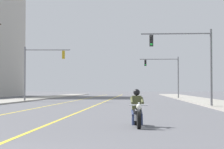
# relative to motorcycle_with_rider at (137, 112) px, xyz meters

# --- Properties ---
(lane_stripe_center) EXTENTS (0.16, 100.00, 0.01)m
(lane_stripe_center) POSITION_rel_motorcycle_with_rider_xyz_m (-3.66, 36.80, -0.58)
(lane_stripe_center) COLOR yellow
(lane_stripe_center) RESTS_ON ground
(lane_stripe_left) EXTENTS (0.16, 100.00, 0.01)m
(lane_stripe_left) POSITION_rel_motorcycle_with_rider_xyz_m (-7.61, 36.80, -0.58)
(lane_stripe_left) COLOR yellow
(lane_stripe_left) RESTS_ON ground
(sidewalk_kerb_right) EXTENTS (4.40, 110.00, 0.14)m
(sidewalk_kerb_right) POSITION_rel_motorcycle_with_rider_xyz_m (7.74, 31.80, -0.52)
(sidewalk_kerb_right) COLOR #9E998E
(sidewalk_kerb_right) RESTS_ON ground
(sidewalk_kerb_left) EXTENTS (4.40, 110.00, 0.14)m
(sidewalk_kerb_left) POSITION_rel_motorcycle_with_rider_xyz_m (-14.51, 31.80, -0.52)
(sidewalk_kerb_left) COLOR #9E998E
(sidewalk_kerb_left) RESTS_ON ground
(motorcycle_with_rider) EXTENTS (0.70, 2.19, 1.46)m
(motorcycle_with_rider) POSITION_rel_motorcycle_with_rider_xyz_m (0.00, 0.00, 0.00)
(motorcycle_with_rider) COLOR black
(motorcycle_with_rider) RESTS_ON ground
(traffic_signal_near_right) EXTENTS (5.62, 0.37, 6.20)m
(traffic_signal_near_right) POSITION_rel_motorcycle_with_rider_xyz_m (4.22, 16.57, 3.56)
(traffic_signal_near_right) COLOR slate
(traffic_signal_near_right) RESTS_ON ground
(traffic_signal_near_left) EXTENTS (5.19, 0.62, 6.20)m
(traffic_signal_near_left) POSITION_rel_motorcycle_with_rider_xyz_m (-11.12, 29.23, 3.53)
(traffic_signal_near_left) COLOR slate
(traffic_signal_near_left) RESTS_ON ground
(traffic_signal_mid_right) EXTENTS (5.78, 0.42, 6.20)m
(traffic_signal_mid_right) POSITION_rel_motorcycle_with_rider_xyz_m (4.40, 44.52, 3.57)
(traffic_signal_mid_right) COLOR slate
(traffic_signal_mid_right) RESTS_ON ground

